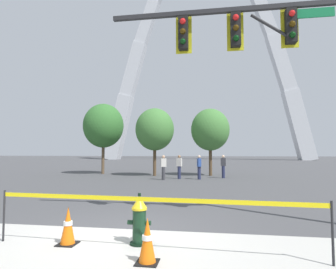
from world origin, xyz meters
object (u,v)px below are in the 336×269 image
object	(u,v)px
pedestrian_walking_right	(179,167)
traffic_signal_gantry	(278,57)
pedestrian_standing_center	(163,167)
traffic_cone_mid_sidewalk	(68,226)
fire_hydrant	(139,220)
traffic_cone_by_hydrant	(147,241)
pedestrian_walking_left	(199,167)
pedestrian_near_trees	(223,166)
monument_arch	(204,59)

from	to	relation	value
pedestrian_walking_right	traffic_signal_gantry	bearing A→B (deg)	-71.11
pedestrian_standing_center	traffic_cone_mid_sidewalk	bearing A→B (deg)	-88.26
traffic_signal_gantry	pedestrian_standing_center	world-z (taller)	traffic_signal_gantry
traffic_cone_mid_sidewalk	pedestrian_standing_center	size ratio (longest dim) A/B	0.46
fire_hydrant	traffic_cone_by_hydrant	xyz separation A→B (m)	(0.37, -0.89, -0.11)
pedestrian_standing_center	pedestrian_walking_right	world-z (taller)	same
fire_hydrant	pedestrian_standing_center	distance (m)	12.90
traffic_cone_mid_sidewalk	pedestrian_walking_left	bearing A→B (deg)	82.20
pedestrian_walking_right	pedestrian_near_trees	size ratio (longest dim) A/B	1.00
traffic_cone_mid_sidewalk	fire_hydrant	bearing A→B (deg)	9.69
traffic_cone_by_hydrant	traffic_signal_gantry	bearing A→B (deg)	47.64
traffic_cone_by_hydrant	pedestrian_standing_center	xyz separation A→B (m)	(-2.13, 13.67, 0.46)
traffic_cone_mid_sidewalk	pedestrian_walking_left	world-z (taller)	pedestrian_walking_left
traffic_cone_by_hydrant	traffic_cone_mid_sidewalk	xyz separation A→B (m)	(-1.74, 0.66, 0.00)
pedestrian_walking_left	pedestrian_near_trees	distance (m)	2.03
traffic_cone_by_hydrant	pedestrian_standing_center	world-z (taller)	pedestrian_standing_center
traffic_cone_by_hydrant	pedestrian_standing_center	size ratio (longest dim) A/B	0.46
traffic_cone_mid_sidewalk	monument_arch	distance (m)	66.45
traffic_cone_mid_sidewalk	pedestrian_walking_left	distance (m)	13.81
fire_hydrant	monument_arch	distance (m)	66.19
fire_hydrant	pedestrian_walking_left	distance (m)	13.46
pedestrian_standing_center	pedestrian_near_trees	bearing A→B (deg)	26.31
traffic_cone_mid_sidewalk	pedestrian_standing_center	world-z (taller)	pedestrian_standing_center
pedestrian_walking_left	monument_arch	bearing A→B (deg)	91.20
fire_hydrant	traffic_cone_by_hydrant	size ratio (longest dim) A/B	1.36
fire_hydrant	pedestrian_walking_right	size ratio (longest dim) A/B	0.62
traffic_cone_by_hydrant	monument_arch	size ratio (longest dim) A/B	0.01
traffic_cone_mid_sidewalk	traffic_cone_by_hydrant	bearing A→B (deg)	-20.87
fire_hydrant	pedestrian_walking_left	world-z (taller)	pedestrian_walking_left
pedestrian_standing_center	traffic_cone_by_hydrant	bearing A→B (deg)	-81.14
traffic_cone_by_hydrant	monument_arch	distance (m)	67.07
pedestrian_walking_left	pedestrian_standing_center	world-z (taller)	same
traffic_cone_by_hydrant	traffic_cone_mid_sidewalk	bearing A→B (deg)	159.13
pedestrian_standing_center	pedestrian_near_trees	xyz separation A→B (m)	(3.87, 1.91, 0.00)
fire_hydrant	traffic_signal_gantry	world-z (taller)	traffic_signal_gantry
pedestrian_walking_right	pedestrian_standing_center	bearing A→B (deg)	-136.31
pedestrian_walking_right	pedestrian_near_trees	distance (m)	3.13
traffic_cone_mid_sidewalk	pedestrian_near_trees	size ratio (longest dim) A/B	0.46
traffic_cone_by_hydrant	pedestrian_walking_right	xyz separation A→B (m)	(-1.21, 14.55, 0.46)
pedestrian_walking_left	pedestrian_standing_center	xyz separation A→B (m)	(-2.27, -0.67, 0.00)
traffic_cone_by_hydrant	monument_arch	xyz separation A→B (m)	(-0.88, 62.76, 23.64)
pedestrian_standing_center	pedestrian_walking_right	bearing A→B (deg)	43.69
traffic_cone_by_hydrant	pedestrian_near_trees	bearing A→B (deg)	83.62
pedestrian_near_trees	pedestrian_walking_left	bearing A→B (deg)	-142.17
pedestrian_walking_left	pedestrian_near_trees	world-z (taller)	same
fire_hydrant	pedestrian_walking_right	world-z (taller)	pedestrian_walking_right
traffic_cone_mid_sidewalk	traffic_signal_gantry	distance (m)	6.39
fire_hydrant	traffic_signal_gantry	size ratio (longest dim) A/B	0.15
traffic_signal_gantry	pedestrian_walking_left	world-z (taller)	traffic_signal_gantry
monument_arch	pedestrian_near_trees	xyz separation A→B (m)	(2.62, -47.18, -23.18)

